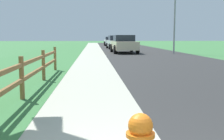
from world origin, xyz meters
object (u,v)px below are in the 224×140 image
at_px(parked_car_silver, 117,42).
at_px(parked_car_white, 111,41).
at_px(street_lamp, 176,4).
at_px(parked_suv_beige, 124,44).

xyz_separation_m(parked_car_silver, parked_car_white, (-0.02, 10.94, -0.06)).
relative_size(parked_car_silver, street_lamp, 0.70).
relative_size(parked_suv_beige, street_lamp, 0.70).
height_order(parked_car_silver, street_lamp, street_lamp).
height_order(parked_car_silver, parked_car_white, parked_car_silver).
bearing_deg(parked_car_white, parked_car_silver, -89.89).
relative_size(parked_suv_beige, parked_car_white, 1.11).
height_order(parked_car_white, street_lamp, street_lamp).
distance_m(parked_suv_beige, parked_car_silver, 7.96).
xyz_separation_m(parked_car_silver, street_lamp, (4.16, -9.27, 3.31)).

